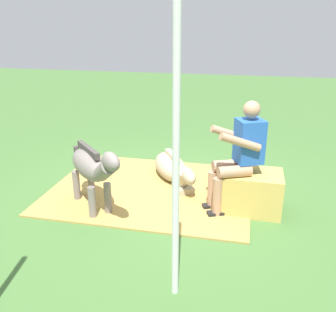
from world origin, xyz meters
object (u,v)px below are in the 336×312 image
(tent_pole_left, at_px, (176,164))
(pony_standing, at_px, (92,167))
(hay_bale, at_px, (249,191))
(person_seated, at_px, (239,152))
(pony_lying, at_px, (173,168))

(tent_pole_left, bearing_deg, pony_standing, -44.50)
(hay_bale, height_order, pony_standing, pony_standing)
(hay_bale, height_order, person_seated, person_seated)
(person_seated, distance_m, tent_pole_left, 1.74)
(person_seated, height_order, pony_standing, person_seated)
(pony_lying, bearing_deg, tent_pole_left, 102.34)
(pony_standing, height_order, pony_lying, pony_standing)
(pony_standing, relative_size, tent_pole_left, 0.44)
(person_seated, distance_m, pony_standing, 1.77)
(pony_lying, distance_m, tent_pole_left, 2.61)
(pony_lying, height_order, tent_pole_left, tent_pole_left)
(pony_standing, distance_m, tent_pole_left, 1.90)
(hay_bale, distance_m, tent_pole_left, 2.02)
(pony_standing, distance_m, pony_lying, 1.39)
(pony_lying, xyz_separation_m, tent_pole_left, (-0.51, 2.35, 1.01))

